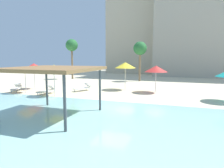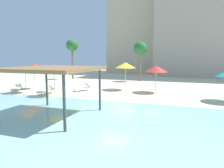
{
  "view_description": "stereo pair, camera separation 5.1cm",
  "coord_description": "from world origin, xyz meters",
  "px_view_note": "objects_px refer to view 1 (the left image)",
  "views": [
    {
      "loc": [
        4.59,
        -12.95,
        3.37
      ],
      "look_at": [
        -0.71,
        2.0,
        1.3
      ],
      "focal_mm": 32.42,
      "sensor_mm": 36.0,
      "label": 1
    },
    {
      "loc": [
        4.64,
        -12.93,
        3.37
      ],
      "look_at": [
        -0.71,
        2.0,
        1.3
      ],
      "focal_mm": 32.42,
      "sensor_mm": 36.0,
      "label": 2
    }
  ],
  "objects_px": {
    "shade_pavilion": "(53,70)",
    "beach_umbrella_yellow_6": "(125,65)",
    "beach_umbrella_red_3": "(34,66)",
    "lounge_chair_0": "(17,88)",
    "lounge_chair_1": "(47,90)",
    "beach_umbrella_orange_5": "(25,69)",
    "palm_tree_1": "(72,46)",
    "beach_umbrella_yellow_2": "(54,68)",
    "palm_tree_0": "(140,49)",
    "beach_umbrella_red_4": "(156,69)",
    "lounge_chair_2": "(83,88)"
  },
  "relations": [
    {
      "from": "lounge_chair_0",
      "to": "lounge_chair_2",
      "type": "relative_size",
      "value": 1.01
    },
    {
      "from": "shade_pavilion",
      "to": "palm_tree_1",
      "type": "bearing_deg",
      "value": 117.7
    },
    {
      "from": "beach_umbrella_yellow_2",
      "to": "lounge_chair_0",
      "type": "height_order",
      "value": "beach_umbrella_yellow_2"
    },
    {
      "from": "beach_umbrella_red_3",
      "to": "palm_tree_1",
      "type": "xyz_separation_m",
      "value": [
        -1.51,
        10.53,
        2.68
      ]
    },
    {
      "from": "lounge_chair_2",
      "to": "palm_tree_1",
      "type": "bearing_deg",
      "value": -113.18
    },
    {
      "from": "shade_pavilion",
      "to": "lounge_chair_0",
      "type": "distance_m",
      "value": 11.25
    },
    {
      "from": "beach_umbrella_red_3",
      "to": "beach_umbrella_orange_5",
      "type": "relative_size",
      "value": 1.09
    },
    {
      "from": "beach_umbrella_yellow_6",
      "to": "lounge_chair_1",
      "type": "relative_size",
      "value": 1.46
    },
    {
      "from": "beach_umbrella_red_4",
      "to": "lounge_chair_0",
      "type": "relative_size",
      "value": 1.33
    },
    {
      "from": "lounge_chair_1",
      "to": "beach_umbrella_orange_5",
      "type": "bearing_deg",
      "value": -72.26
    },
    {
      "from": "beach_umbrella_red_3",
      "to": "palm_tree_1",
      "type": "relative_size",
      "value": 0.44
    },
    {
      "from": "beach_umbrella_orange_5",
      "to": "lounge_chair_2",
      "type": "distance_m",
      "value": 5.83
    },
    {
      "from": "beach_umbrella_yellow_2",
      "to": "beach_umbrella_red_3",
      "type": "distance_m",
      "value": 5.43
    },
    {
      "from": "beach_umbrella_yellow_2",
      "to": "beach_umbrella_orange_5",
      "type": "relative_size",
      "value": 1.09
    },
    {
      "from": "beach_umbrella_red_4",
      "to": "beach_umbrella_yellow_6",
      "type": "height_order",
      "value": "beach_umbrella_yellow_6"
    },
    {
      "from": "beach_umbrella_red_3",
      "to": "lounge_chair_0",
      "type": "distance_m",
      "value": 2.93
    },
    {
      "from": "shade_pavilion",
      "to": "beach_umbrella_orange_5",
      "type": "distance_m",
      "value": 9.28
    },
    {
      "from": "beach_umbrella_orange_5",
      "to": "beach_umbrella_yellow_6",
      "type": "height_order",
      "value": "beach_umbrella_yellow_6"
    },
    {
      "from": "beach_umbrella_yellow_2",
      "to": "lounge_chair_2",
      "type": "bearing_deg",
      "value": 72.66
    },
    {
      "from": "lounge_chair_0",
      "to": "beach_umbrella_yellow_2",
      "type": "bearing_deg",
      "value": 50.8
    },
    {
      "from": "beach_umbrella_red_3",
      "to": "lounge_chair_2",
      "type": "bearing_deg",
      "value": 5.02
    },
    {
      "from": "beach_umbrella_red_3",
      "to": "beach_umbrella_red_4",
      "type": "height_order",
      "value": "beach_umbrella_red_3"
    },
    {
      "from": "shade_pavilion",
      "to": "beach_umbrella_red_4",
      "type": "height_order",
      "value": "shade_pavilion"
    },
    {
      "from": "lounge_chair_0",
      "to": "palm_tree_0",
      "type": "relative_size",
      "value": 0.35
    },
    {
      "from": "beach_umbrella_red_3",
      "to": "lounge_chair_1",
      "type": "height_order",
      "value": "beach_umbrella_red_3"
    },
    {
      "from": "beach_umbrella_red_3",
      "to": "lounge_chair_1",
      "type": "relative_size",
      "value": 1.39
    },
    {
      "from": "beach_umbrella_yellow_2",
      "to": "beach_umbrella_orange_5",
      "type": "xyz_separation_m",
      "value": [
        -3.61,
        0.46,
        -0.21
      ]
    },
    {
      "from": "shade_pavilion",
      "to": "beach_umbrella_yellow_2",
      "type": "bearing_deg",
      "value": 125.06
    },
    {
      "from": "beach_umbrella_orange_5",
      "to": "beach_umbrella_yellow_6",
      "type": "bearing_deg",
      "value": 31.09
    },
    {
      "from": "beach_umbrella_red_4",
      "to": "palm_tree_1",
      "type": "xyz_separation_m",
      "value": [
        -14.25,
        8.48,
        2.87
      ]
    },
    {
      "from": "beach_umbrella_red_3",
      "to": "beach_umbrella_red_4",
      "type": "xyz_separation_m",
      "value": [
        12.74,
        2.05,
        -0.19
      ]
    },
    {
      "from": "beach_umbrella_red_3",
      "to": "beach_umbrella_orange_5",
      "type": "bearing_deg",
      "value": -67.73
    },
    {
      "from": "shade_pavilion",
      "to": "palm_tree_1",
      "type": "height_order",
      "value": "palm_tree_1"
    },
    {
      "from": "lounge_chair_1",
      "to": "shade_pavilion",
      "type": "bearing_deg",
      "value": 52.87
    },
    {
      "from": "shade_pavilion",
      "to": "beach_umbrella_yellow_6",
      "type": "relative_size",
      "value": 1.64
    },
    {
      "from": "shade_pavilion",
      "to": "beach_umbrella_yellow_6",
      "type": "distance_m",
      "value": 10.9
    },
    {
      "from": "beach_umbrella_yellow_2",
      "to": "beach_umbrella_red_4",
      "type": "height_order",
      "value": "beach_umbrella_yellow_2"
    },
    {
      "from": "shade_pavilion",
      "to": "beach_umbrella_red_3",
      "type": "height_order",
      "value": "shade_pavilion"
    },
    {
      "from": "shade_pavilion",
      "to": "palm_tree_0",
      "type": "relative_size",
      "value": 0.84
    },
    {
      "from": "beach_umbrella_yellow_6",
      "to": "beach_umbrella_red_3",
      "type": "bearing_deg",
      "value": -164.11
    },
    {
      "from": "palm_tree_0",
      "to": "palm_tree_1",
      "type": "distance_m",
      "value": 10.82
    },
    {
      "from": "palm_tree_1",
      "to": "beach_umbrella_yellow_2",
      "type": "bearing_deg",
      "value": -65.5
    },
    {
      "from": "lounge_chair_0",
      "to": "palm_tree_1",
      "type": "relative_size",
      "value": 0.31
    },
    {
      "from": "beach_umbrella_orange_5",
      "to": "beach_umbrella_yellow_2",
      "type": "bearing_deg",
      "value": -7.28
    },
    {
      "from": "beach_umbrella_yellow_6",
      "to": "lounge_chair_0",
      "type": "relative_size",
      "value": 1.48
    },
    {
      "from": "shade_pavilion",
      "to": "beach_umbrella_yellow_2",
      "type": "xyz_separation_m",
      "value": [
        -3.69,
        5.25,
        -0.2
      ]
    },
    {
      "from": "shade_pavilion",
      "to": "palm_tree_1",
      "type": "relative_size",
      "value": 0.76
    },
    {
      "from": "beach_umbrella_yellow_2",
      "to": "beach_umbrella_yellow_6",
      "type": "xyz_separation_m",
      "value": [
        4.87,
        5.58,
        0.11
      ]
    },
    {
      "from": "beach_umbrella_red_4",
      "to": "beach_umbrella_yellow_6",
      "type": "distance_m",
      "value": 3.34
    },
    {
      "from": "beach_umbrella_orange_5",
      "to": "lounge_chair_1",
      "type": "height_order",
      "value": "beach_umbrella_orange_5"
    }
  ]
}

